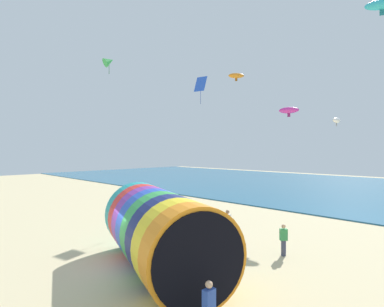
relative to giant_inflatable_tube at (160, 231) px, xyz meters
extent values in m
plane|color=#CCBA8C|center=(-1.30, -0.73, -1.74)|extent=(120.00, 120.00, 0.00)
cube|color=#236084|center=(-1.30, 35.69, -1.69)|extent=(120.00, 40.00, 0.10)
cylinder|color=teal|center=(-3.31, 1.26, 0.00)|extent=(2.18, 3.62, 3.49)
cylinder|color=red|center=(-2.37, 0.91, 0.00)|extent=(2.18, 3.62, 3.49)
cylinder|color=purple|center=(-1.43, 0.55, 0.00)|extent=(2.18, 3.62, 3.49)
cylinder|color=blue|center=(-0.49, 0.19, 0.00)|extent=(2.18, 3.62, 3.49)
cylinder|color=green|center=(0.45, -0.17, 0.00)|extent=(2.18, 3.62, 3.49)
cylinder|color=navy|center=(1.38, -0.53, 0.00)|extent=(2.18, 3.62, 3.49)
cylinder|color=yellow|center=(2.32, -0.89, 0.00)|extent=(2.18, 3.62, 3.49)
cylinder|color=orange|center=(3.26, -1.25, 0.00)|extent=(2.18, 3.62, 3.49)
cylinder|color=black|center=(3.75, -1.43, 0.00)|extent=(1.20, 3.02, 3.21)
cube|color=#2D4CA5|center=(4.59, -2.00, -0.66)|extent=(0.22, 0.36, 0.59)
sphere|color=tan|center=(4.59, -2.00, -0.24)|extent=(0.21, 0.21, 0.21)
ellipsoid|color=#D1339E|center=(-0.87, 13.58, 6.62)|extent=(1.65, 1.13, 0.66)
cube|color=#7D1E5E|center=(-0.87, 13.58, 6.30)|extent=(0.21, 0.09, 0.39)
ellipsoid|color=#2DB2C6|center=(7.07, 5.63, 9.33)|extent=(1.33, 0.94, 0.41)
cube|color=#1B6B77|center=(7.07, 5.63, 9.06)|extent=(0.17, 0.09, 0.32)
cone|color=green|center=(-7.80, 2.05, 9.41)|extent=(0.78, 0.95, 0.84)
cylinder|color=#1E642A|center=(-7.80, 2.05, 8.91)|extent=(0.03, 0.03, 0.67)
cube|color=blue|center=(-8.70, 11.93, 9.62)|extent=(1.18, 0.85, 1.44)
cylinder|color=navy|center=(-8.70, 11.93, 8.55)|extent=(0.03, 0.03, 1.56)
ellipsoid|color=orange|center=(-4.85, 12.17, 9.75)|extent=(1.28, 1.33, 0.48)
cube|color=#8F4F12|center=(-4.85, 12.17, 9.46)|extent=(0.14, 0.15, 0.34)
ellipsoid|color=white|center=(5.27, 5.88, 4.85)|extent=(0.41, 0.80, 0.31)
cube|color=gray|center=(5.27, 5.88, 4.69)|extent=(0.03, 0.11, 0.20)
cylinder|color=#726651|center=(-0.79, 5.78, -1.32)|extent=(0.24, 0.24, 0.84)
cube|color=white|center=(-0.79, 5.78, -0.58)|extent=(0.40, 0.29, 0.63)
sphere|color=#9E7051|center=(-0.79, 5.78, -0.13)|extent=(0.23, 0.23, 0.23)
cylinder|color=#383D56|center=(2.90, 5.55, -1.36)|extent=(0.24, 0.24, 0.76)
cube|color=#338C4C|center=(2.90, 5.55, -0.69)|extent=(0.41, 0.41, 0.57)
sphere|color=tan|center=(2.90, 5.55, -0.28)|extent=(0.21, 0.21, 0.21)
camera|label=1|loc=(10.08, -8.24, 3.50)|focal=28.00mm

